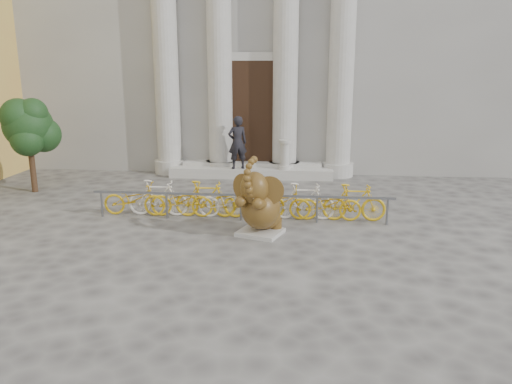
# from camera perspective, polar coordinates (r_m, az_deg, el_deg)

# --- Properties ---
(ground) EXTENTS (80.00, 80.00, 0.00)m
(ground) POSITION_cam_1_polar(r_m,az_deg,el_deg) (9.77, -6.23, -9.87)
(ground) COLOR #474442
(ground) RESTS_ON ground
(classical_building) EXTENTS (22.00, 10.70, 12.00)m
(classical_building) POSITION_cam_1_polar(r_m,az_deg,el_deg) (23.84, 0.88, 18.90)
(classical_building) COLOR gray
(classical_building) RESTS_ON ground
(entrance_steps) EXTENTS (6.00, 1.20, 0.36)m
(entrance_steps) POSITION_cam_1_polar(r_m,az_deg,el_deg) (18.62, -0.52, 2.34)
(entrance_steps) COLOR #A8A59E
(entrance_steps) RESTS_ON ground
(elephant_statue) EXTENTS (1.32, 1.57, 1.97)m
(elephant_statue) POSITION_cam_1_polar(r_m,az_deg,el_deg) (11.96, 0.43, -1.63)
(elephant_statue) COLOR #A8A59E
(elephant_statue) RESTS_ON ground
(bike_rack) EXTENTS (8.00, 0.53, 1.00)m
(bike_rack) POSITION_cam_1_polar(r_m,az_deg,el_deg) (13.38, -1.68, -0.90)
(bike_rack) COLOR slate
(bike_rack) RESTS_ON ground
(tree) EXTENTS (1.75, 1.60, 3.04)m
(tree) POSITION_cam_1_polar(r_m,az_deg,el_deg) (17.50, -24.53, 6.76)
(tree) COLOR #332114
(tree) RESTS_ON ground
(pedestrian) EXTENTS (0.82, 0.68, 1.92)m
(pedestrian) POSITION_cam_1_polar(r_m,az_deg,el_deg) (18.14, -2.13, 5.67)
(pedestrian) COLOR black
(pedestrian) RESTS_ON entrance_steps
(balustrade_post) EXTENTS (0.44, 0.44, 1.07)m
(balustrade_post) POSITION_cam_1_polar(r_m,az_deg,el_deg) (18.12, 3.33, 4.16)
(balustrade_post) COLOR #A8A59E
(balustrade_post) RESTS_ON entrance_steps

